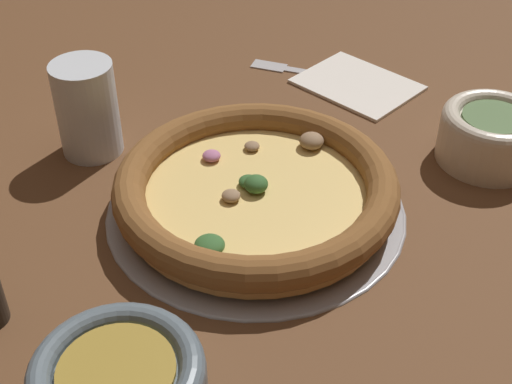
% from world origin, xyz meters
% --- Properties ---
extents(ground_plane, '(3.00, 3.00, 0.00)m').
position_xyz_m(ground_plane, '(0.00, 0.00, 0.00)').
color(ground_plane, brown).
extents(pizza_tray, '(0.29, 0.29, 0.01)m').
position_xyz_m(pizza_tray, '(0.00, 0.00, 0.00)').
color(pizza_tray, '#9E9EA3').
rests_on(pizza_tray, ground_plane).
extents(pizza, '(0.28, 0.28, 0.04)m').
position_xyz_m(pizza, '(-0.00, 0.00, 0.03)').
color(pizza, tan).
rests_on(pizza, pizza_tray).
extents(bowl_far, '(0.11, 0.11, 0.06)m').
position_xyz_m(bowl_far, '(0.10, 0.25, 0.03)').
color(bowl_far, beige).
rests_on(bowl_far, ground_plane).
extents(drinking_cup, '(0.07, 0.07, 0.10)m').
position_xyz_m(drinking_cup, '(-0.20, -0.06, 0.05)').
color(drinking_cup, silver).
rests_on(drinking_cup, ground_plane).
extents(napkin, '(0.15, 0.12, 0.01)m').
position_xyz_m(napkin, '(-0.10, 0.26, 0.00)').
color(napkin, white).
rests_on(napkin, ground_plane).
extents(fork, '(0.17, 0.10, 0.00)m').
position_xyz_m(fork, '(-0.16, 0.24, 0.00)').
color(fork, '#B7B7BC').
rests_on(fork, ground_plane).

